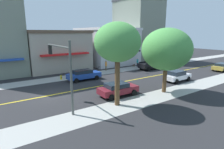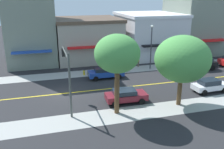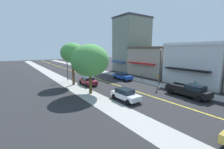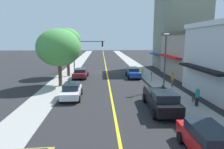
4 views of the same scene
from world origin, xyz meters
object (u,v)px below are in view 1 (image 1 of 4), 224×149
pedestrian_teal_shirt (138,62)px  maroon_sedan_right_curb (118,89)px  black_pickup_truck (154,64)px  street_tree_left_near (167,50)px  gold_sedan_right_curb (223,67)px  white_sedan_right_curb (177,76)px  parking_meter (99,69)px  pedestrian_orange_shirt (106,65)px  street_tree_right_corner (118,43)px  small_dog (134,65)px  fire_hydrant (61,77)px  red_sedan_left_curb (175,61)px  blue_sedan_left_curb (84,75)px  traffic_light_mast (62,63)px  street_lamp (117,48)px

pedestrian_teal_shirt → maroon_sedan_right_curb: bearing=138.7°
black_pickup_truck → street_tree_left_near: bearing=-130.1°
street_tree_left_near → gold_sedan_right_curb: size_ratio=1.57×
white_sedan_right_curb → parking_meter: bearing=123.2°
black_pickup_truck → pedestrian_orange_shirt: size_ratio=3.29×
street_tree_right_corner → small_dog: 20.55m
street_tree_right_corner → fire_hydrant: size_ratio=8.82×
street_tree_right_corner → pedestrian_teal_shirt: 20.86m
parking_meter → red_sedan_left_curb: bearing=84.6°
street_tree_right_corner → pedestrian_orange_shirt: size_ratio=4.22×
blue_sedan_left_curb → street_tree_left_near: bearing=-62.6°
parking_meter → maroon_sedan_right_curb: size_ratio=0.31×
fire_hydrant → traffic_light_mast: traffic_light_mast is taller
street_tree_left_near → black_pickup_truck: 14.20m
parking_meter → gold_sedan_right_curb: size_ratio=0.30×
street_lamp → small_dog: (-1.28, 5.01, -3.66)m
street_tree_right_corner → blue_sedan_left_curb: bearing=171.4°
fire_hydrant → blue_sedan_left_curb: (2.06, 2.58, 0.36)m
pedestrian_teal_shirt → street_tree_right_corner: bearing=140.1°
red_sedan_left_curb → gold_sedan_right_curb: size_ratio=1.04×
street_tree_right_corner → white_sedan_right_curb: street_tree_right_corner is taller
street_lamp → red_sedan_left_curb: bearing=81.1°
fire_hydrant → black_pickup_truck: bearing=82.9°
parking_meter → white_sedan_right_curb: 11.97m
black_pickup_truck → maroon_sedan_right_curb: bearing=-148.2°
street_tree_left_near → pedestrian_teal_shirt: (-13.62, 8.32, -3.92)m
maroon_sedan_right_curb → pedestrian_teal_shirt: size_ratio=2.53×
red_sedan_left_curb → pedestrian_orange_shirt: 15.07m
white_sedan_right_curb → pedestrian_orange_shirt: bearing=108.1°
red_sedan_left_curb → blue_sedan_left_curb: 20.93m
street_lamp → street_tree_right_corner: bearing=-36.1°
traffic_light_mast → gold_sedan_right_curb: bearing=-89.9°
gold_sedan_right_curb → maroon_sedan_right_curb: maroon_sedan_right_curb is taller
gold_sedan_right_curb → black_pickup_truck: 11.93m
street_lamp → blue_sedan_left_curb: (2.39, -7.62, -3.23)m
street_lamp → pedestrian_teal_shirt: street_lamp is taller
parking_meter → white_sedan_right_curb: (9.88, 6.75, -0.13)m
fire_hydrant → pedestrian_orange_shirt: 9.08m
red_sedan_left_curb → black_pickup_truck: 6.64m
street_lamp → red_sedan_left_curb: 13.85m
maroon_sedan_right_curb → street_tree_left_near: bearing=-19.5°
red_sedan_left_curb → pedestrian_teal_shirt: pedestrian_teal_shirt is taller
pedestrian_teal_shirt → small_dog: bearing=84.8°
traffic_light_mast → white_sedan_right_curb: 16.56m
fire_hydrant → parking_meter: size_ratio=0.63×
pedestrian_orange_shirt → pedestrian_teal_shirt: pedestrian_orange_shirt is taller
fire_hydrant → pedestrian_teal_shirt: bearing=95.1°
street_lamp → blue_sedan_left_curb: 8.61m
red_sedan_left_curb → maroon_sedan_right_curb: red_sedan_left_curb is taller
street_lamp → small_dog: size_ratio=8.84×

